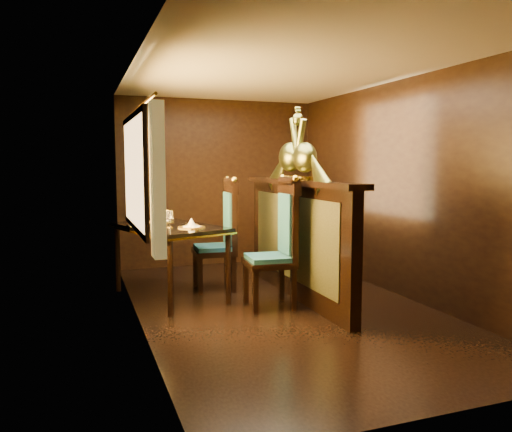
# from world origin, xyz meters

# --- Properties ---
(ground) EXTENTS (5.00, 5.00, 0.00)m
(ground) POSITION_xyz_m (0.00, 0.00, 0.00)
(ground) COLOR black
(ground) RESTS_ON ground
(room_shell) EXTENTS (3.04, 5.04, 2.52)m
(room_shell) POSITION_xyz_m (-0.09, 0.02, 1.58)
(room_shell) COLOR black
(room_shell) RESTS_ON ground
(partition) EXTENTS (0.26, 2.70, 1.36)m
(partition) POSITION_xyz_m (0.32, 0.30, 0.71)
(partition) COLOR black
(partition) RESTS_ON ground
(dining_table) EXTENTS (1.27, 1.62, 1.04)m
(dining_table) POSITION_xyz_m (-1.05, 0.79, 0.76)
(dining_table) COLOR black
(dining_table) RESTS_ON ground
(chair_left) EXTENTS (0.55, 0.57, 1.42)m
(chair_left) POSITION_xyz_m (0.01, 0.04, 0.74)
(chair_left) COLOR black
(chair_left) RESTS_ON ground
(chair_right) EXTENTS (0.53, 0.56, 1.39)m
(chair_right) POSITION_xyz_m (-0.36, 0.96, 0.72)
(chair_right) COLOR black
(chair_right) RESTS_ON ground
(peacock_left) EXTENTS (0.25, 0.66, 0.79)m
(peacock_left) POSITION_xyz_m (0.33, 0.12, 1.75)
(peacock_left) COLOR #1A4E2E
(peacock_left) RESTS_ON partition
(peacock_right) EXTENTS (0.26, 0.69, 0.82)m
(peacock_right) POSITION_xyz_m (0.33, 0.51, 1.77)
(peacock_right) COLOR #1A4E2E
(peacock_right) RESTS_ON partition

